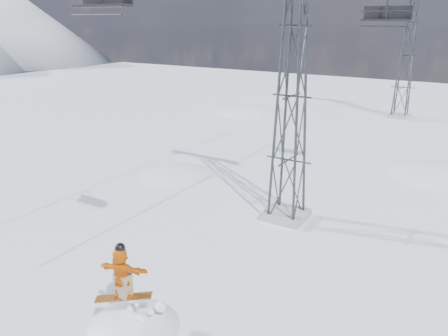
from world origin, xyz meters
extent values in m
plane|color=white|center=(0.00, 0.00, 0.00)|extent=(120.00, 120.00, 0.00)
sphere|color=white|center=(-7.00, 10.00, -7.65)|extent=(16.00, 16.00, 16.00)
sphere|color=white|center=(6.00, 18.00, -9.50)|extent=(20.00, 20.00, 20.00)
sphere|color=white|center=(-12.00, 28.00, -10.40)|extent=(22.00, 22.00, 22.00)
cube|color=#999999|center=(0.80, 8.00, 0.15)|extent=(1.80, 1.80, 0.30)
cube|color=#999999|center=(0.80, 33.00, 0.15)|extent=(1.80, 1.80, 0.30)
cone|color=slate|center=(-78.00, 48.00, 7.50)|extent=(38.00, 38.00, 15.00)
cube|color=#B16117|center=(0.03, -1.34, 1.13)|extent=(1.50, 1.09, 0.18)
imported|color=orange|center=(0.03, -1.34, 1.92)|extent=(1.49, 0.83, 1.53)
cube|color=#997C5E|center=(0.03, -1.34, 1.50)|extent=(0.50, 0.43, 0.70)
sphere|color=black|center=(0.03, -1.34, 2.66)|extent=(0.29, 0.29, 0.29)
cube|color=black|center=(-1.40, 0.11, 8.82)|extent=(1.85, 0.42, 0.07)
cylinder|color=black|center=(-1.40, -0.12, 8.59)|extent=(1.85, 0.06, 0.06)
cube|color=black|center=(3.00, 13.36, 8.45)|extent=(2.18, 0.49, 0.09)
cube|color=black|center=(3.00, 13.60, 8.78)|extent=(2.18, 0.07, 0.60)
cylinder|color=black|center=(3.00, 13.08, 8.18)|extent=(2.18, 0.07, 0.07)
cylinder|color=black|center=(3.00, 13.03, 8.83)|extent=(2.18, 0.05, 0.05)
camera|label=1|loc=(7.86, -8.67, 8.47)|focal=35.00mm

